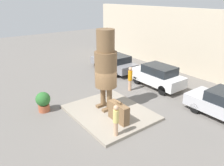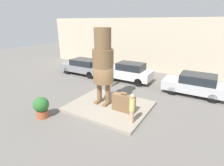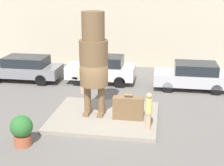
{
  "view_description": "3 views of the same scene",
  "coord_description": "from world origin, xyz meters",
  "px_view_note": "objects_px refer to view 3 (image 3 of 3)",
  "views": [
    {
      "loc": [
        8.89,
        -6.54,
        6.37
      ],
      "look_at": [
        0.34,
        -0.11,
        2.05
      ],
      "focal_mm": 35.0,
      "sensor_mm": 36.0,
      "label": 1
    },
    {
      "loc": [
        5.12,
        -8.31,
        5.08
      ],
      "look_at": [
        0.07,
        0.19,
        1.57
      ],
      "focal_mm": 28.0,
      "sensor_mm": 36.0,
      "label": 2
    },
    {
      "loc": [
        2.43,
        -12.76,
        5.9
      ],
      "look_at": [
        0.38,
        -0.21,
        1.78
      ],
      "focal_mm": 50.0,
      "sensor_mm": 36.0,
      "label": 3
    }
  ],
  "objects_px": {
    "parked_car_white": "(102,69)",
    "planter_pot": "(22,130)",
    "worker_hivis": "(82,77)",
    "giant_suitcase": "(128,108)",
    "statue_figure": "(94,56)",
    "parked_car_silver": "(192,75)",
    "tourist": "(149,110)",
    "parked_car_grey": "(24,68)"
  },
  "relations": [
    {
      "from": "parked_car_white",
      "to": "planter_pot",
      "type": "relative_size",
      "value": 3.44
    },
    {
      "from": "statue_figure",
      "to": "parked_car_white",
      "type": "bearing_deg",
      "value": 97.5
    },
    {
      "from": "planter_pot",
      "to": "worker_hivis",
      "type": "xyz_separation_m",
      "value": [
        0.77,
        6.03,
        0.32
      ]
    },
    {
      "from": "worker_hivis",
      "to": "parked_car_white",
      "type": "bearing_deg",
      "value": 71.49
    },
    {
      "from": "giant_suitcase",
      "to": "parked_car_silver",
      "type": "relative_size",
      "value": 0.32
    },
    {
      "from": "giant_suitcase",
      "to": "parked_car_silver",
      "type": "bearing_deg",
      "value": 58.61
    },
    {
      "from": "statue_figure",
      "to": "tourist",
      "type": "distance_m",
      "value": 3.32
    },
    {
      "from": "planter_pot",
      "to": "worker_hivis",
      "type": "height_order",
      "value": "worker_hivis"
    },
    {
      "from": "giant_suitcase",
      "to": "parked_car_grey",
      "type": "xyz_separation_m",
      "value": [
        -7.09,
        5.1,
        0.15
      ]
    },
    {
      "from": "statue_figure",
      "to": "parked_car_silver",
      "type": "xyz_separation_m",
      "value": [
        4.7,
        4.8,
        -2.05
      ]
    },
    {
      "from": "statue_figure",
      "to": "worker_hivis",
      "type": "relative_size",
      "value": 2.61
    },
    {
      "from": "statue_figure",
      "to": "worker_hivis",
      "type": "xyz_separation_m",
      "value": [
        -1.36,
        3.05,
        -1.89
      ]
    },
    {
      "from": "parked_car_silver",
      "to": "worker_hivis",
      "type": "distance_m",
      "value": 6.3
    },
    {
      "from": "tourist",
      "to": "parked_car_silver",
      "type": "distance_m",
      "value": 6.42
    },
    {
      "from": "giant_suitcase",
      "to": "parked_car_white",
      "type": "bearing_deg",
      "value": 112.48
    },
    {
      "from": "planter_pot",
      "to": "worker_hivis",
      "type": "distance_m",
      "value": 6.09
    },
    {
      "from": "statue_figure",
      "to": "tourist",
      "type": "relative_size",
      "value": 2.88
    },
    {
      "from": "tourist",
      "to": "worker_hivis",
      "type": "xyz_separation_m",
      "value": [
        -3.85,
        4.27,
        -0.08
      ]
    },
    {
      "from": "statue_figure",
      "to": "giant_suitcase",
      "type": "relative_size",
      "value": 3.43
    },
    {
      "from": "tourist",
      "to": "parked_car_white",
      "type": "height_order",
      "value": "tourist"
    },
    {
      "from": "parked_car_grey",
      "to": "planter_pot",
      "type": "relative_size",
      "value": 3.94
    },
    {
      "from": "tourist",
      "to": "parked_car_silver",
      "type": "xyz_separation_m",
      "value": [
        2.2,
        6.02,
        -0.23
      ]
    },
    {
      "from": "planter_pot",
      "to": "worker_hivis",
      "type": "bearing_deg",
      "value": 82.7
    },
    {
      "from": "giant_suitcase",
      "to": "parked_car_white",
      "type": "relative_size",
      "value": 0.33
    },
    {
      "from": "statue_figure",
      "to": "tourist",
      "type": "bearing_deg",
      "value": -26.1
    },
    {
      "from": "parked_car_white",
      "to": "tourist",
      "type": "bearing_deg",
      "value": 116.6
    },
    {
      "from": "giant_suitcase",
      "to": "worker_hivis",
      "type": "distance_m",
      "value": 4.47
    },
    {
      "from": "parked_car_grey",
      "to": "planter_pot",
      "type": "xyz_separation_m",
      "value": [
        3.39,
        -7.76,
        -0.18
      ]
    },
    {
      "from": "parked_car_white",
      "to": "worker_hivis",
      "type": "xyz_separation_m",
      "value": [
        -0.69,
        -2.05,
        0.08
      ]
    },
    {
      "from": "statue_figure",
      "to": "giant_suitcase",
      "type": "height_order",
      "value": "statue_figure"
    },
    {
      "from": "parked_car_grey",
      "to": "parked_car_white",
      "type": "distance_m",
      "value": 4.86
    },
    {
      "from": "parked_car_grey",
      "to": "parked_car_silver",
      "type": "height_order",
      "value": "same"
    },
    {
      "from": "worker_hivis",
      "to": "parked_car_silver",
      "type": "bearing_deg",
      "value": 16.13
    },
    {
      "from": "giant_suitcase",
      "to": "worker_hivis",
      "type": "height_order",
      "value": "worker_hivis"
    },
    {
      "from": "worker_hivis",
      "to": "planter_pot",
      "type": "bearing_deg",
      "value": -97.3
    },
    {
      "from": "statue_figure",
      "to": "parked_car_silver",
      "type": "distance_m",
      "value": 7.02
    },
    {
      "from": "tourist",
      "to": "planter_pot",
      "type": "height_order",
      "value": "tourist"
    },
    {
      "from": "parked_car_white",
      "to": "planter_pot",
      "type": "xyz_separation_m",
      "value": [
        -1.46,
        -8.08,
        -0.23
      ]
    },
    {
      "from": "statue_figure",
      "to": "parked_car_grey",
      "type": "relative_size",
      "value": 0.97
    },
    {
      "from": "worker_hivis",
      "to": "parked_car_grey",
      "type": "bearing_deg",
      "value": 157.44
    },
    {
      "from": "worker_hivis",
      "to": "statue_figure",
      "type": "bearing_deg",
      "value": -65.97
    },
    {
      "from": "statue_figure",
      "to": "parked_car_grey",
      "type": "height_order",
      "value": "statue_figure"
    }
  ]
}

